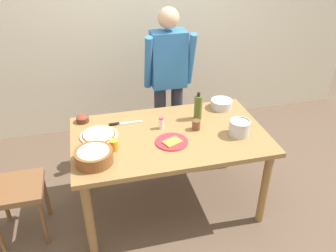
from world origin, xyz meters
TOP-DOWN VIEW (x-y plane):
  - ground at (0.00, 0.00)m, footprint 8.00×8.00m
  - wall_back at (0.00, 1.60)m, footprint 5.60×0.10m
  - dining_table at (0.00, 0.00)m, footprint 1.60×0.96m
  - person_cook at (0.18, 0.76)m, footprint 0.49×0.25m
  - chair_wooden_left at (-1.32, -0.05)m, footprint 0.40×0.40m
  - pizza_raw_on_board at (-0.57, 0.11)m, footprint 0.31×0.31m
  - plate_with_slice at (-0.01, -0.13)m, footprint 0.26×0.26m
  - popcorn_bowl at (-0.63, -0.24)m, footprint 0.28×0.28m
  - mixing_bowl_steel at (0.59, 0.34)m, footprint 0.20×0.20m
  - small_sauce_bowl at (-0.69, 0.38)m, footprint 0.11×0.11m
  - olive_oil_bottle at (0.31, 0.20)m, footprint 0.07×0.07m
  - steel_pot at (0.55, -0.14)m, footprint 0.17×0.17m
  - cup_orange at (-0.47, -0.11)m, footprint 0.07×0.07m
  - cup_small_brown at (0.24, 0.02)m, footprint 0.07×0.07m
  - salt_shaker at (-0.04, 0.11)m, footprint 0.04×0.04m
  - chef_knife at (-0.36, 0.26)m, footprint 0.29×0.03m

SIDE VIEW (x-z plane):
  - ground at x=0.00m, z-range 0.00..0.00m
  - chair_wooden_left at x=-1.32m, z-range 0.07..1.02m
  - dining_table at x=0.00m, z-range 0.29..1.05m
  - chef_knife at x=-0.36m, z-range 0.76..0.78m
  - plate_with_slice at x=-0.01m, z-range 0.76..0.78m
  - pizza_raw_on_board at x=-0.57m, z-range 0.76..0.78m
  - small_sauce_bowl at x=-0.69m, z-range 0.76..0.82m
  - mixing_bowl_steel at x=0.59m, z-range 0.76..0.84m
  - cup_orange at x=-0.47m, z-range 0.76..0.84m
  - cup_small_brown at x=0.24m, z-range 0.76..0.84m
  - salt_shaker at x=-0.04m, z-range 0.76..0.87m
  - popcorn_bowl at x=-0.63m, z-range 0.76..0.88m
  - steel_pot at x=0.55m, z-range 0.76..0.89m
  - olive_oil_bottle at x=0.31m, z-range 0.75..1.00m
  - person_cook at x=0.18m, z-range 0.13..1.75m
  - wall_back at x=0.00m, z-range 0.00..2.60m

